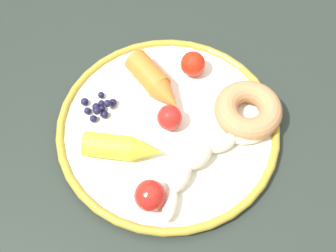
# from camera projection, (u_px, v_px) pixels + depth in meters

# --- Properties ---
(ground_plane) EXTENTS (6.00, 6.00, 0.00)m
(ground_plane) POSITION_uv_depth(u_px,v_px,m) (168.00, 241.00, 1.31)
(ground_plane) COLOR #312E45
(dining_table) EXTENTS (1.17, 0.99, 0.75)m
(dining_table) POSITION_uv_depth(u_px,v_px,m) (168.00, 134.00, 0.73)
(dining_table) COLOR #242D27
(dining_table) RESTS_ON ground_plane
(plate) EXTENTS (0.32, 0.32, 0.02)m
(plate) POSITION_uv_depth(u_px,v_px,m) (168.00, 127.00, 0.63)
(plate) COLOR white
(plate) RESTS_ON dining_table
(banana) EXTENTS (0.18, 0.10, 0.03)m
(banana) POSITION_uv_depth(u_px,v_px,m) (202.00, 161.00, 0.59)
(banana) COLOR beige
(banana) RESTS_ON plate
(carrot_orange) EXTENTS (0.09, 0.12, 0.04)m
(carrot_orange) POSITION_uv_depth(u_px,v_px,m) (156.00, 83.00, 0.65)
(carrot_orange) COLOR orange
(carrot_orange) RESTS_ON plate
(carrot_yellow) EXTENTS (0.07, 0.11, 0.03)m
(carrot_yellow) POSITION_uv_depth(u_px,v_px,m) (123.00, 148.00, 0.59)
(carrot_yellow) COLOR yellow
(carrot_yellow) RESTS_ON plate
(donut) EXTENTS (0.14, 0.14, 0.03)m
(donut) POSITION_uv_depth(u_px,v_px,m) (248.00, 110.00, 0.63)
(donut) COLOR tan
(donut) RESTS_ON plate
(blueberry_pile) EXTENTS (0.05, 0.05, 0.02)m
(blueberry_pile) POSITION_uv_depth(u_px,v_px,m) (99.00, 107.00, 0.64)
(blueberry_pile) COLOR #191638
(blueberry_pile) RESTS_ON plate
(tomato_near) EXTENTS (0.04, 0.04, 0.04)m
(tomato_near) POSITION_uv_depth(u_px,v_px,m) (150.00, 195.00, 0.56)
(tomato_near) COLOR red
(tomato_near) RESTS_ON plate
(tomato_mid) EXTENTS (0.04, 0.04, 0.04)m
(tomato_mid) POSITION_uv_depth(u_px,v_px,m) (193.00, 64.00, 0.66)
(tomato_mid) COLOR red
(tomato_mid) RESTS_ON plate
(tomato_far) EXTENTS (0.04, 0.04, 0.04)m
(tomato_far) POSITION_uv_depth(u_px,v_px,m) (170.00, 118.00, 0.62)
(tomato_far) COLOR red
(tomato_far) RESTS_ON plate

